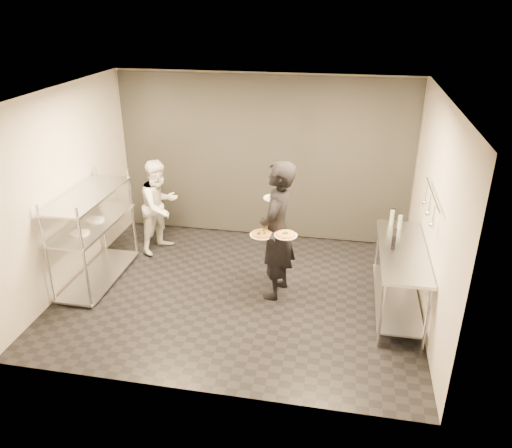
% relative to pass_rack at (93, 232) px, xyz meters
% --- Properties ---
extents(room_shell, '(5.00, 4.00, 2.80)m').
position_rel_pass_rack_xyz_m(room_shell, '(2.15, 1.18, 0.63)').
color(room_shell, black).
rests_on(room_shell, ground).
extents(pass_rack, '(0.60, 1.60, 1.50)m').
position_rel_pass_rack_xyz_m(pass_rack, '(0.00, 0.00, 0.00)').
color(pass_rack, silver).
rests_on(pass_rack, ground).
extents(prep_counter, '(0.60, 1.80, 0.92)m').
position_rel_pass_rack_xyz_m(prep_counter, '(4.33, 0.00, -0.14)').
color(prep_counter, silver).
rests_on(prep_counter, ground).
extents(utensil_rail, '(0.07, 1.20, 0.31)m').
position_rel_pass_rack_xyz_m(utensil_rail, '(4.58, 0.00, 0.78)').
color(utensil_rail, silver).
rests_on(utensil_rail, room_shell).
extents(waiter, '(0.59, 0.79, 1.97)m').
position_rel_pass_rack_xyz_m(waiter, '(2.67, 0.10, 0.22)').
color(waiter, black).
rests_on(waiter, ground).
extents(chef, '(0.84, 0.93, 1.55)m').
position_rel_pass_rack_xyz_m(chef, '(0.60, 1.10, 0.01)').
color(chef, silver).
rests_on(chef, ground).
extents(pizza_plate_near, '(0.32, 0.32, 0.05)m').
position_rel_pass_rack_xyz_m(pizza_plate_near, '(2.51, -0.12, 0.26)').
color(pizza_plate_near, white).
rests_on(pizza_plate_near, waiter).
extents(pizza_plate_far, '(0.30, 0.30, 0.05)m').
position_rel_pass_rack_xyz_m(pizza_plate_far, '(2.82, -0.12, 0.28)').
color(pizza_plate_far, white).
rests_on(pizza_plate_far, waiter).
extents(salad_plate, '(0.29, 0.29, 0.07)m').
position_rel_pass_rack_xyz_m(salad_plate, '(2.59, 0.35, 0.61)').
color(salad_plate, white).
rests_on(salad_plate, waiter).
extents(pos_monitor, '(0.08, 0.26, 0.18)m').
position_rel_pass_rack_xyz_m(pos_monitor, '(4.21, 0.09, 0.24)').
color(pos_monitor, black).
rests_on(pos_monitor, prep_counter).
extents(bottle_green, '(0.06, 0.06, 0.22)m').
position_rel_pass_rack_xyz_m(bottle_green, '(4.22, 0.75, 0.26)').
color(bottle_green, gray).
rests_on(bottle_green, prep_counter).
extents(bottle_clear, '(0.06, 0.06, 0.20)m').
position_rel_pass_rack_xyz_m(bottle_clear, '(4.32, 0.64, 0.25)').
color(bottle_clear, gray).
rests_on(bottle_clear, prep_counter).
extents(bottle_dark, '(0.07, 0.07, 0.23)m').
position_rel_pass_rack_xyz_m(bottle_dark, '(4.23, 0.80, 0.27)').
color(bottle_dark, black).
rests_on(bottle_dark, prep_counter).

